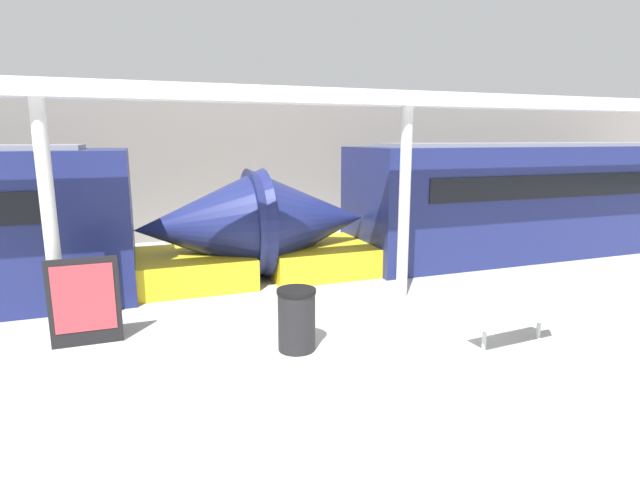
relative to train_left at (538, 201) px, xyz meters
name	(u,v)px	position (x,y,z in m)	size (l,w,h in m)	color
ground_plane	(431,382)	(-7.52, -6.16, -1.51)	(60.00, 60.00, 0.00)	#B2AFA8
station_wall	(250,163)	(-7.52, 5.31, 0.99)	(56.00, 0.20, 5.00)	gray
train_left	(538,201)	(0.00, 0.00, 0.00)	(17.28, 2.93, 3.20)	navy
bench_near	(517,318)	(-5.54, -5.55, -1.03)	(1.51, 0.55, 0.81)	#ADB2B7
trash_bin	(297,319)	(-8.94, -4.45, -1.00)	(0.63, 0.63, 1.00)	black
poster_board	(85,302)	(-12.10, -3.11, -0.77)	(1.08, 0.07, 1.46)	black
support_column_near	(404,205)	(-6.01, -2.60, 0.47)	(0.23, 0.23, 3.95)	silver
support_column_far	(50,223)	(-12.55, -2.60, 0.47)	(0.23, 0.23, 3.95)	silver
canopy_beam	(408,99)	(-6.01, -2.60, 2.58)	(28.00, 0.60, 0.28)	silver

